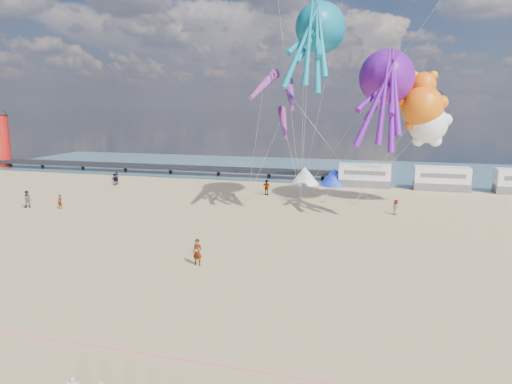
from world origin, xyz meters
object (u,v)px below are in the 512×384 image
(beachgoer_5, at_px, (60,202))
(tent_blue, at_px, (334,176))
(kite_panda, at_px, (428,124))
(windsock_left, at_px, (264,85))
(sandbag_e, at_px, (301,197))
(windsock_right, at_px, (284,123))
(beachgoer_2, at_px, (115,179))
(beachgoer_3, at_px, (267,187))
(tent_white, at_px, (305,175))
(windsock_mid, at_px, (290,95))
(sandbag_c, at_px, (353,203))
(kite_octopus_teal, at_px, (321,28))
(motorhome_0, at_px, (365,175))
(motorhome_1, at_px, (442,178))
(sandbag_a, at_px, (248,200))
(beachgoer_7, at_px, (27,199))
(kite_octopus_purple, at_px, (387,77))
(kite_teddy_orange, at_px, (422,107))
(sandbag_d, at_px, (368,199))
(beachgoer_6, at_px, (396,207))
(sandbag_b, at_px, (324,202))
(standing_person, at_px, (197,252))

(beachgoer_5, bearing_deg, tent_blue, 45.54)
(kite_panda, height_order, windsock_left, windsock_left)
(sandbag_e, bearing_deg, windsock_right, -96.98)
(beachgoer_2, distance_m, beachgoer_3, 21.35)
(tent_white, relative_size, windsock_mid, 0.60)
(sandbag_c, xyz_separation_m, kite_octopus_teal, (-3.69, -2.97, 17.98))
(motorhome_0, distance_m, motorhome_1, 9.50)
(tent_blue, xyz_separation_m, beachgoer_5, (-26.10, -21.86, -0.45))
(motorhome_0, bearing_deg, sandbag_a, -134.19)
(beachgoer_7, xyz_separation_m, kite_octopus_purple, (35.72, 9.91, 12.46))
(sandbag_e, distance_m, kite_octopus_purple, 16.24)
(sandbag_a, height_order, windsock_left, windsock_left)
(beachgoer_5, xyz_separation_m, kite_teddy_orange, (35.79, 10.24, 9.72))
(motorhome_0, distance_m, beachgoer_3, 14.32)
(tent_white, bearing_deg, kite_panda, -37.43)
(kite_octopus_purple, bearing_deg, beachgoer_7, -146.34)
(sandbag_d, bearing_deg, windsock_mid, -132.28)
(sandbag_a, bearing_deg, kite_teddy_orange, 3.58)
(sandbag_e, xyz_separation_m, kite_teddy_orange, (12.54, -2.02, 10.36))
(kite_octopus_teal, bearing_deg, windsock_left, -131.72)
(motorhome_1, height_order, kite_teddy_orange, kite_teddy_orange)
(beachgoer_6, height_order, windsock_mid, windsock_mid)
(sandbag_d, distance_m, kite_octopus_teal, 19.62)
(beachgoer_5, relative_size, beachgoer_6, 0.98)
(tent_white, bearing_deg, sandbag_d, -44.36)
(beachgoer_7, bearing_deg, sandbag_d, 5.55)
(beachgoer_5, distance_m, sandbag_e, 26.30)
(sandbag_e, relative_size, kite_octopus_teal, 0.04)
(tent_white, relative_size, kite_teddy_orange, 0.56)
(beachgoer_7, relative_size, windsock_right, 0.34)
(beachgoer_5, bearing_deg, sandbag_b, 26.87)
(motorhome_0, distance_m, tent_white, 8.01)
(sandbag_b, bearing_deg, kite_teddy_orange, 0.31)
(sandbag_d, relative_size, windsock_left, 0.07)
(sandbag_b, bearing_deg, kite_panda, 3.58)
(tent_blue, relative_size, windsock_left, 0.54)
(tent_blue, relative_size, beachgoer_2, 2.47)
(motorhome_0, xyz_separation_m, beachgoer_3, (-11.12, -9.00, -0.57))
(tent_white, bearing_deg, motorhome_0, 0.00)
(sandbag_a, bearing_deg, motorhome_1, 30.21)
(beachgoer_3, height_order, kite_teddy_orange, kite_teddy_orange)
(sandbag_d, bearing_deg, motorhome_0, 94.57)
(sandbag_b, bearing_deg, motorhome_1, 40.99)
(kite_octopus_teal, bearing_deg, tent_blue, 97.36)
(standing_person, relative_size, windsock_left, 0.25)
(beachgoer_3, relative_size, beachgoer_5, 1.24)
(sandbag_d, relative_size, sandbag_e, 1.00)
(sandbag_a, relative_size, windsock_right, 0.09)
(sandbag_d, bearing_deg, beachgoer_5, -156.51)
(kite_panda, xyz_separation_m, kite_teddy_orange, (-0.71, -0.59, 1.72))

